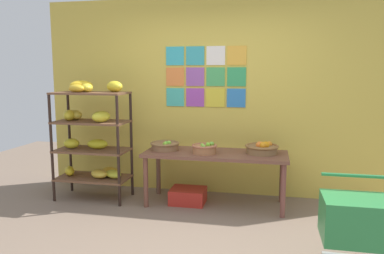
{
  "coord_description": "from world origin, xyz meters",
  "views": [
    {
      "loc": [
        0.75,
        -3.19,
        1.64
      ],
      "look_at": [
        -0.11,
        0.87,
        1.05
      ],
      "focal_mm": 34.91,
      "sensor_mm": 36.0,
      "label": 1
    }
  ],
  "objects_px": {
    "display_table": "(215,158)",
    "fruit_basket_right": "(165,146)",
    "produce_crate_under_table": "(188,196)",
    "shopping_cart": "(361,223)",
    "banana_shelf_unit": "(92,131)",
    "fruit_basket_back_right": "(262,148)",
    "fruit_basket_back_left": "(205,148)"
  },
  "relations": [
    {
      "from": "produce_crate_under_table",
      "to": "shopping_cart",
      "type": "relative_size",
      "value": 0.55
    },
    {
      "from": "banana_shelf_unit",
      "to": "display_table",
      "type": "height_order",
      "value": "banana_shelf_unit"
    },
    {
      "from": "fruit_basket_back_left",
      "to": "fruit_basket_back_right",
      "type": "relative_size",
      "value": 0.76
    },
    {
      "from": "fruit_basket_back_right",
      "to": "fruit_basket_right",
      "type": "bearing_deg",
      "value": -178.05
    },
    {
      "from": "display_table",
      "to": "fruit_basket_right",
      "type": "xyz_separation_m",
      "value": [
        -0.65,
        0.01,
        0.13
      ]
    },
    {
      "from": "fruit_basket_back_right",
      "to": "produce_crate_under_table",
      "type": "distance_m",
      "value": 1.12
    },
    {
      "from": "shopping_cart",
      "to": "fruit_basket_right",
      "type": "bearing_deg",
      "value": 144.7
    },
    {
      "from": "fruit_basket_back_left",
      "to": "shopping_cart",
      "type": "xyz_separation_m",
      "value": [
        1.51,
        -1.36,
        -0.27
      ]
    },
    {
      "from": "banana_shelf_unit",
      "to": "produce_crate_under_table",
      "type": "bearing_deg",
      "value": 2.16
    },
    {
      "from": "produce_crate_under_table",
      "to": "shopping_cart",
      "type": "bearing_deg",
      "value": -39.5
    },
    {
      "from": "fruit_basket_right",
      "to": "produce_crate_under_table",
      "type": "xyz_separation_m",
      "value": [
        0.31,
        -0.03,
        -0.63
      ]
    },
    {
      "from": "shopping_cart",
      "to": "produce_crate_under_table",
      "type": "bearing_deg",
      "value": 140.79
    },
    {
      "from": "fruit_basket_right",
      "to": "produce_crate_under_table",
      "type": "height_order",
      "value": "fruit_basket_right"
    },
    {
      "from": "fruit_basket_right",
      "to": "fruit_basket_back_left",
      "type": "bearing_deg",
      "value": -10.71
    },
    {
      "from": "fruit_basket_back_left",
      "to": "fruit_basket_right",
      "type": "distance_m",
      "value": 0.54
    },
    {
      "from": "produce_crate_under_table",
      "to": "fruit_basket_back_left",
      "type": "bearing_deg",
      "value": -17.19
    },
    {
      "from": "banana_shelf_unit",
      "to": "fruit_basket_back_left",
      "type": "relative_size",
      "value": 5.02
    },
    {
      "from": "fruit_basket_back_right",
      "to": "produce_crate_under_table",
      "type": "height_order",
      "value": "fruit_basket_back_right"
    },
    {
      "from": "fruit_basket_back_right",
      "to": "fruit_basket_right",
      "type": "xyz_separation_m",
      "value": [
        -1.22,
        -0.04,
        -0.01
      ]
    },
    {
      "from": "display_table",
      "to": "fruit_basket_right",
      "type": "height_order",
      "value": "fruit_basket_right"
    },
    {
      "from": "banana_shelf_unit",
      "to": "fruit_basket_back_left",
      "type": "height_order",
      "value": "banana_shelf_unit"
    },
    {
      "from": "banana_shelf_unit",
      "to": "display_table",
      "type": "bearing_deg",
      "value": 2.42
    },
    {
      "from": "banana_shelf_unit",
      "to": "shopping_cart",
      "type": "xyz_separation_m",
      "value": [
        3.01,
        -1.38,
        -0.43
      ]
    },
    {
      "from": "display_table",
      "to": "fruit_basket_back_right",
      "type": "height_order",
      "value": "fruit_basket_back_right"
    },
    {
      "from": "banana_shelf_unit",
      "to": "fruit_basket_back_left",
      "type": "distance_m",
      "value": 1.51
    },
    {
      "from": "fruit_basket_back_left",
      "to": "fruit_basket_back_right",
      "type": "distance_m",
      "value": 0.7
    },
    {
      "from": "fruit_basket_back_right",
      "to": "produce_crate_under_table",
      "type": "xyz_separation_m",
      "value": [
        -0.91,
        -0.07,
        -0.64
      ]
    },
    {
      "from": "fruit_basket_back_left",
      "to": "produce_crate_under_table",
      "type": "xyz_separation_m",
      "value": [
        -0.22,
        0.07,
        -0.64
      ]
    },
    {
      "from": "shopping_cart",
      "to": "display_table",
      "type": "bearing_deg",
      "value": 134.04
    },
    {
      "from": "display_table",
      "to": "fruit_basket_back_left",
      "type": "relative_size",
      "value": 5.72
    },
    {
      "from": "display_table",
      "to": "fruit_basket_back_left",
      "type": "bearing_deg",
      "value": -143.25
    },
    {
      "from": "display_table",
      "to": "produce_crate_under_table",
      "type": "distance_m",
      "value": 0.61
    }
  ]
}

